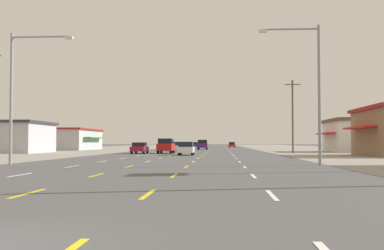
{
  "coord_description": "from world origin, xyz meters",
  "views": [
    {
      "loc": [
        3.83,
        -6.37,
        1.49
      ],
      "look_at": [
        0.93,
        41.02,
        3.22
      ],
      "focal_mm": 44.16,
      "sensor_mm": 36.0,
      "label": 1
    }
  ],
  "objects_px": {
    "suv_center_turn_far": "(203,145)",
    "streetlight_left_row_0": "(18,87)",
    "hatchback_center_turn_nearest": "(186,148)",
    "hatchback_inner_left_midfar": "(178,146)",
    "hatchback_inner_left_farther": "(195,145)",
    "suv_inner_left_mid": "(166,146)",
    "streetlight_right_row_0": "(313,83)",
    "hatchback_far_right_farthest": "(232,145)",
    "sedan_far_left_near": "(140,148)"
  },
  "relations": [
    {
      "from": "hatchback_center_turn_nearest",
      "to": "hatchback_inner_left_farther",
      "type": "height_order",
      "value": "same"
    },
    {
      "from": "streetlight_right_row_0",
      "to": "sedan_far_left_near",
      "type": "bearing_deg",
      "value": 118.32
    },
    {
      "from": "hatchback_center_turn_nearest",
      "to": "streetlight_left_row_0",
      "type": "height_order",
      "value": "streetlight_left_row_0"
    },
    {
      "from": "sedan_far_left_near",
      "to": "suv_inner_left_mid",
      "type": "relative_size",
      "value": 0.92
    },
    {
      "from": "hatchback_inner_left_midfar",
      "to": "suv_inner_left_mid",
      "type": "bearing_deg",
      "value": -90.03
    },
    {
      "from": "hatchback_inner_left_farther",
      "to": "streetlight_left_row_0",
      "type": "bearing_deg",
      "value": -93.68
    },
    {
      "from": "hatchback_inner_left_midfar",
      "to": "hatchback_far_right_farthest",
      "type": "height_order",
      "value": "same"
    },
    {
      "from": "suv_inner_left_mid",
      "to": "streetlight_left_row_0",
      "type": "bearing_deg",
      "value": -100.96
    },
    {
      "from": "hatchback_inner_left_midfar",
      "to": "suv_center_turn_far",
      "type": "bearing_deg",
      "value": 76.93
    },
    {
      "from": "suv_inner_left_mid",
      "to": "streetlight_right_row_0",
      "type": "xyz_separation_m",
      "value": [
        13.21,
        -32.03,
        4.24
      ]
    },
    {
      "from": "streetlight_left_row_0",
      "to": "streetlight_right_row_0",
      "type": "bearing_deg",
      "value": 0.0
    },
    {
      "from": "sedan_far_left_near",
      "to": "suv_center_turn_far",
      "type": "bearing_deg",
      "value": 78.41
    },
    {
      "from": "hatchback_center_turn_nearest",
      "to": "streetlight_left_row_0",
      "type": "relative_size",
      "value": 0.44
    },
    {
      "from": "hatchback_center_turn_nearest",
      "to": "suv_center_turn_far",
      "type": "height_order",
      "value": "suv_center_turn_far"
    },
    {
      "from": "suv_inner_left_mid",
      "to": "hatchback_center_turn_nearest",
      "type": "bearing_deg",
      "value": -68.86
    },
    {
      "from": "hatchback_inner_left_midfar",
      "to": "streetlight_left_row_0",
      "type": "distance_m",
      "value": 49.59
    },
    {
      "from": "sedan_far_left_near",
      "to": "streetlight_right_row_0",
      "type": "distance_m",
      "value": 35.16
    },
    {
      "from": "suv_center_turn_far",
      "to": "streetlight_left_row_0",
      "type": "relative_size",
      "value": 0.56
    },
    {
      "from": "streetlight_left_row_0",
      "to": "hatchback_center_turn_nearest",
      "type": "bearing_deg",
      "value": 67.84
    },
    {
      "from": "streetlight_left_row_0",
      "to": "streetlight_right_row_0",
      "type": "height_order",
      "value": "streetlight_right_row_0"
    },
    {
      "from": "hatchback_center_turn_nearest",
      "to": "hatchback_inner_left_farther",
      "type": "bearing_deg",
      "value": 92.39
    },
    {
      "from": "hatchback_center_turn_nearest",
      "to": "streetlight_right_row_0",
      "type": "relative_size",
      "value": 0.43
    },
    {
      "from": "hatchback_inner_left_midfar",
      "to": "hatchback_inner_left_farther",
      "type": "height_order",
      "value": "same"
    },
    {
      "from": "hatchback_inner_left_farther",
      "to": "streetlight_left_row_0",
      "type": "height_order",
      "value": "streetlight_left_row_0"
    },
    {
      "from": "suv_center_turn_far",
      "to": "hatchback_inner_left_farther",
      "type": "distance_m",
      "value": 34.79
    },
    {
      "from": "suv_center_turn_far",
      "to": "hatchback_inner_left_farther",
      "type": "height_order",
      "value": "suv_center_turn_far"
    },
    {
      "from": "suv_inner_left_mid",
      "to": "hatchback_far_right_farthest",
      "type": "height_order",
      "value": "suv_inner_left_mid"
    },
    {
      "from": "sedan_far_left_near",
      "to": "suv_inner_left_mid",
      "type": "distance_m",
      "value": 3.59
    },
    {
      "from": "suv_center_turn_far",
      "to": "streetlight_left_row_0",
      "type": "distance_m",
      "value": 65.48
    },
    {
      "from": "suv_center_turn_far",
      "to": "streetlight_left_row_0",
      "type": "bearing_deg",
      "value": -98.66
    },
    {
      "from": "hatchback_center_turn_nearest",
      "to": "hatchback_far_right_farthest",
      "type": "relative_size",
      "value": 1.0
    },
    {
      "from": "suv_center_turn_far",
      "to": "hatchback_far_right_farthest",
      "type": "xyz_separation_m",
      "value": [
        6.73,
        36.04,
        -0.24
      ]
    },
    {
      "from": "sedan_far_left_near",
      "to": "hatchback_inner_left_farther",
      "type": "height_order",
      "value": "hatchback_inner_left_farther"
    },
    {
      "from": "hatchback_inner_left_midfar",
      "to": "streetlight_left_row_0",
      "type": "xyz_separation_m",
      "value": [
        -6.21,
        -49.0,
        4.38
      ]
    },
    {
      "from": "hatchback_center_turn_nearest",
      "to": "hatchback_inner_left_midfar",
      "type": "distance_m",
      "value": 25.8
    },
    {
      "from": "hatchback_center_turn_nearest",
      "to": "hatchback_inner_left_midfar",
      "type": "height_order",
      "value": "same"
    },
    {
      "from": "hatchback_center_turn_nearest",
      "to": "hatchback_inner_left_midfar",
      "type": "relative_size",
      "value": 1.0
    },
    {
      "from": "streetlight_left_row_0",
      "to": "streetlight_right_row_0",
      "type": "relative_size",
      "value": 0.97
    },
    {
      "from": "hatchback_center_turn_nearest",
      "to": "suv_center_turn_far",
      "type": "bearing_deg",
      "value": 89.58
    },
    {
      "from": "streetlight_right_row_0",
      "to": "hatchback_far_right_farthest",
      "type": "bearing_deg",
      "value": 91.62
    },
    {
      "from": "sedan_far_left_near",
      "to": "streetlight_left_row_0",
      "type": "bearing_deg",
      "value": -95.36
    },
    {
      "from": "hatchback_inner_left_farther",
      "to": "sedan_far_left_near",
      "type": "bearing_deg",
      "value": -92.92
    },
    {
      "from": "suv_center_turn_far",
      "to": "streetlight_right_row_0",
      "type": "height_order",
      "value": "streetlight_right_row_0"
    },
    {
      "from": "streetlight_right_row_0",
      "to": "suv_center_turn_far",
      "type": "bearing_deg",
      "value": 98.43
    },
    {
      "from": "suv_inner_left_mid",
      "to": "streetlight_left_row_0",
      "type": "relative_size",
      "value": 0.56
    },
    {
      "from": "hatchback_center_turn_nearest",
      "to": "suv_inner_left_mid",
      "type": "xyz_separation_m",
      "value": [
        -3.33,
        8.61,
        0.24
      ]
    },
    {
      "from": "sedan_far_left_near",
      "to": "suv_inner_left_mid",
      "type": "xyz_separation_m",
      "value": [
        3.33,
        1.33,
        0.27
      ]
    },
    {
      "from": "hatchback_inner_left_midfar",
      "to": "hatchback_inner_left_farther",
      "type": "relative_size",
      "value": 1.0
    },
    {
      "from": "sedan_far_left_near",
      "to": "streetlight_left_row_0",
      "type": "xyz_separation_m",
      "value": [
        -2.88,
        -30.69,
        4.4
      ]
    },
    {
      "from": "hatchback_inner_left_midfar",
      "to": "streetlight_right_row_0",
      "type": "bearing_deg",
      "value": -74.92
    }
  ]
}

